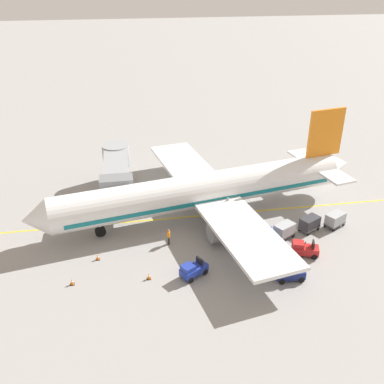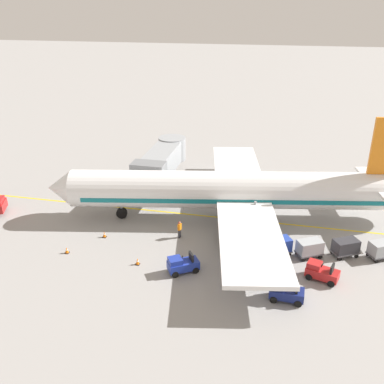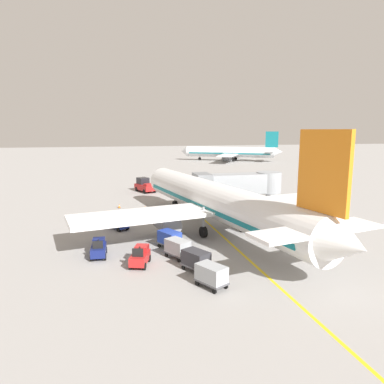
{
  "view_description": "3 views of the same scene",
  "coord_description": "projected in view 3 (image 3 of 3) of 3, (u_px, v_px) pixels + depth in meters",
  "views": [
    {
      "loc": [
        -40.65,
        7.55,
        24.78
      ],
      "look_at": [
        1.07,
        0.59,
        2.51
      ],
      "focal_mm": 40.56,
      "sensor_mm": 36.0,
      "label": 1
    },
    {
      "loc": [
        -38.31,
        -4.68,
        20.12
      ],
      "look_at": [
        0.24,
        3.87,
        2.47
      ],
      "focal_mm": 39.58,
      "sensor_mm": 36.0,
      "label": 2
    },
    {
      "loc": [
        -11.17,
        -35.52,
        10.58
      ],
      "look_at": [
        -1.96,
        2.16,
        3.77
      ],
      "focal_mm": 33.09,
      "sensor_mm": 36.0,
      "label": 3
    }
  ],
  "objects": [
    {
      "name": "safety_cone_nose_left",
      "position": [
        119.0,
        218.0,
        42.08
      ],
      "size": [
        0.36,
        0.36,
        0.59
      ],
      "color": "black",
      "rests_on": "ground"
    },
    {
      "name": "baggage_tug_trailing",
      "position": [
        99.0,
        249.0,
        29.84
      ],
      "size": [
        1.39,
        2.55,
        1.62
      ],
      "color": "navy",
      "rests_on": "ground"
    },
    {
      "name": "distant_taxiing_airliner",
      "position": [
        230.0,
        152.0,
        122.2
      ],
      "size": [
        32.23,
        27.16,
        10.1
      ],
      "color": "silver",
      "rests_on": "ground"
    },
    {
      "name": "baggage_tug_lead",
      "position": [
        140.0,
        256.0,
        27.99
      ],
      "size": [
        1.95,
        2.75,
        1.62
      ],
      "color": "#B21E1E",
      "rests_on": "ground"
    },
    {
      "name": "pushback_tractor",
      "position": [
        145.0,
        186.0,
        61.2
      ],
      "size": [
        3.67,
        4.9,
        2.4
      ],
      "color": "#B21E1E",
      "rests_on": "ground"
    },
    {
      "name": "baggage_cart_front",
      "position": [
        169.0,
        238.0,
        31.96
      ],
      "size": [
        2.2,
        2.87,
        1.58
      ],
      "color": "#4C4C51",
      "rests_on": "ground"
    },
    {
      "name": "safety_cone_wing_tip",
      "position": [
        145.0,
        208.0,
        47.29
      ],
      "size": [
        0.36,
        0.36,
        0.59
      ],
      "color": "black",
      "rests_on": "ground"
    },
    {
      "name": "jet_bridge",
      "position": [
        238.0,
        184.0,
        47.56
      ],
      "size": [
        12.19,
        3.5,
        4.98
      ],
      "color": "#93999E",
      "rests_on": "ground"
    },
    {
      "name": "ground_crew_wing_walker",
      "position": [
        164.0,
        214.0,
        40.89
      ],
      "size": [
        0.72,
        0.34,
        1.69
      ],
      "color": "#232328",
      "rests_on": "ground"
    },
    {
      "name": "parked_airliner",
      "position": [
        216.0,
        201.0,
        37.29
      ],
      "size": [
        30.44,
        37.16,
        10.63
      ],
      "color": "white",
      "rests_on": "ground"
    },
    {
      "name": "baggage_cart_tail_end",
      "position": [
        211.0,
        274.0,
        23.97
      ],
      "size": [
        2.2,
        2.87,
        1.58
      ],
      "color": "#4C4C51",
      "rests_on": "ground"
    },
    {
      "name": "baggage_cart_second_in_train",
      "position": [
        178.0,
        247.0,
        29.48
      ],
      "size": [
        2.2,
        2.87,
        1.58
      ],
      "color": "#4C4C51",
      "rests_on": "ground"
    },
    {
      "name": "safety_cone_nose_right",
      "position": [
        119.0,
        206.0,
        48.54
      ],
      "size": [
        0.36,
        0.36,
        0.59
      ],
      "color": "black",
      "rests_on": "ground"
    },
    {
      "name": "gate_lead_in_line",
      "position": [
        214.0,
        229.0,
        38.43
      ],
      "size": [
        0.24,
        80.0,
        0.01
      ],
      "primitive_type": "cube",
      "color": "gold",
      "rests_on": "ground"
    },
    {
      "name": "baggage_tug_spare",
      "position": [
        118.0,
        223.0,
        38.19
      ],
      "size": [
        2.34,
        2.76,
        1.62
      ],
      "color": "#1E339E",
      "rests_on": "ground"
    },
    {
      "name": "baggage_cart_third_in_train",
      "position": [
        196.0,
        259.0,
        26.77
      ],
      "size": [
        2.2,
        2.87,
        1.58
      ],
      "color": "#4C4C51",
      "rests_on": "ground"
    },
    {
      "name": "ground_plane",
      "position": [
        214.0,
        229.0,
        38.43
      ],
      "size": [
        400.0,
        400.0,
        0.0
      ],
      "primitive_type": "plane",
      "color": "gray"
    }
  ]
}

